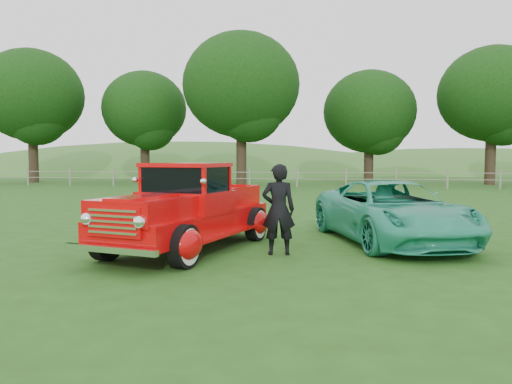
# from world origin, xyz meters

# --- Properties ---
(ground) EXTENTS (140.00, 140.00, 0.00)m
(ground) POSITION_xyz_m (0.00, 0.00, 0.00)
(ground) COLOR #234913
(ground) RESTS_ON ground
(distant_hills) EXTENTS (116.00, 60.00, 18.00)m
(distant_hills) POSITION_xyz_m (-4.08, 59.46, -4.55)
(distant_hills) COLOR #3A6726
(distant_hills) RESTS_ON ground
(fence_line) EXTENTS (48.00, 0.12, 1.20)m
(fence_line) POSITION_xyz_m (0.00, 22.00, 0.60)
(fence_line) COLOR gray
(fence_line) RESTS_ON ground
(tree_far_west) EXTENTS (7.60, 7.60, 9.93)m
(tree_far_west) POSITION_xyz_m (-20.00, 26.00, 6.49)
(tree_far_west) COLOR black
(tree_far_west) RESTS_ON ground
(tree_mid_west) EXTENTS (6.40, 6.40, 8.46)m
(tree_mid_west) POSITION_xyz_m (-12.00, 28.00, 5.55)
(tree_mid_west) COLOR black
(tree_mid_west) RESTS_ON ground
(tree_near_west) EXTENTS (8.00, 8.00, 10.42)m
(tree_near_west) POSITION_xyz_m (-4.00, 25.00, 6.80)
(tree_near_west) COLOR black
(tree_near_west) RESTS_ON ground
(tree_near_east) EXTENTS (6.80, 6.80, 8.33)m
(tree_near_east) POSITION_xyz_m (5.00, 29.00, 5.25)
(tree_near_east) COLOR black
(tree_near_east) RESTS_ON ground
(tree_mid_east) EXTENTS (7.20, 7.20, 9.44)m
(tree_mid_east) POSITION_xyz_m (13.00, 27.00, 6.17)
(tree_mid_east) COLOR black
(tree_mid_east) RESTS_ON ground
(red_pickup) EXTENTS (3.17, 5.27, 1.78)m
(red_pickup) POSITION_xyz_m (-1.23, 0.76, 0.80)
(red_pickup) COLOR black
(red_pickup) RESTS_ON ground
(teal_sedan) EXTENTS (3.61, 5.40, 1.38)m
(teal_sedan) POSITION_xyz_m (3.02, 2.21, 0.69)
(teal_sedan) COLOR #28A37D
(teal_sedan) RESTS_ON ground
(man) EXTENTS (0.70, 0.51, 1.77)m
(man) POSITION_xyz_m (0.65, 0.49, 0.88)
(man) COLOR black
(man) RESTS_ON ground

